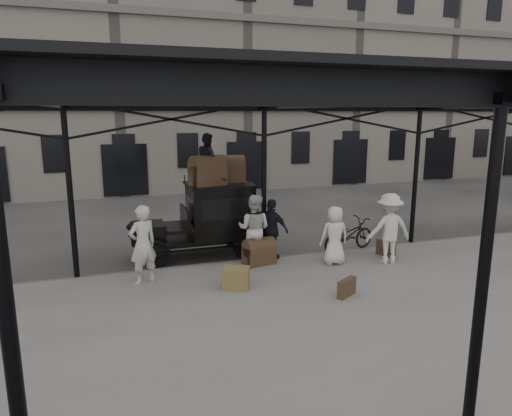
{
  "coord_description": "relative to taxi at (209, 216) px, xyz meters",
  "views": [
    {
      "loc": [
        -4.15,
        -9.79,
        4.2
      ],
      "look_at": [
        -0.37,
        1.6,
        1.7
      ],
      "focal_mm": 32.0,
      "sensor_mm": 36.0,
      "label": 1
    }
  ],
  "objects": [
    {
      "name": "porter_right",
      "position": [
        4.39,
        -2.65,
        -0.08
      ],
      "size": [
        1.32,
        0.83,
        1.94
      ],
      "primitive_type": "imported",
      "rotation": [
        0.0,
        0.0,
        3.05
      ],
      "color": "beige",
      "rests_on": "platform"
    },
    {
      "name": "porter_centre",
      "position": [
        2.96,
        -2.24,
        -0.25
      ],
      "size": [
        0.82,
        0.57,
        1.6
      ],
      "primitive_type": "imported",
      "rotation": [
        0.0,
        0.0,
        3.06
      ],
      "color": "silver",
      "rests_on": "platform"
    },
    {
      "name": "porter_midleft",
      "position": [
        0.92,
        -1.43,
        -0.11
      ],
      "size": [
        1.16,
        1.11,
        1.9
      ],
      "primitive_type": "imported",
      "rotation": [
        0.0,
        0.0,
        2.55
      ],
      "color": "beige",
      "rests_on": "platform"
    },
    {
      "name": "suitcase_flat",
      "position": [
        2.15,
        -4.38,
        -0.85
      ],
      "size": [
        0.59,
        0.44,
        0.4
      ],
      "primitive_type": "cube",
      "rotation": [
        0.0,
        0.0,
        0.54
      ],
      "color": "#4D3A24",
      "rests_on": "platform"
    },
    {
      "name": "building_frontage",
      "position": [
        1.31,
        14.86,
        5.8
      ],
      "size": [
        64.0,
        8.0,
        14.0
      ],
      "primitive_type": "cube",
      "color": "slate",
      "rests_on": "ground"
    },
    {
      "name": "porter_left",
      "position": [
        -2.1,
        -2.09,
        -0.09
      ],
      "size": [
        0.83,
        0.71,
        1.93
      ],
      "primitive_type": "imported",
      "rotation": [
        0.0,
        0.0,
        3.56
      ],
      "color": "beige",
      "rests_on": "platform"
    },
    {
      "name": "porter_official",
      "position": [
        1.48,
        -1.34,
        -0.19
      ],
      "size": [
        0.97,
        1.04,
        1.72
      ],
      "primitive_type": "imported",
      "rotation": [
        0.0,
        0.0,
        2.27
      ],
      "color": "black",
      "rests_on": "platform"
    },
    {
      "name": "suitcase_upright",
      "position": [
        4.7,
        -2.11,
        -0.83
      ],
      "size": [
        0.32,
        0.62,
        0.45
      ],
      "primitive_type": "cube",
      "rotation": [
        0.0,
        0.0,
        0.29
      ],
      "color": "#4D3A24",
      "rests_on": "platform"
    },
    {
      "name": "steamer_trunk_roof_far",
      "position": [
        0.67,
        0.2,
        1.31
      ],
      "size": [
        0.93,
        0.59,
        0.66
      ],
      "primitive_type": null,
      "rotation": [
        0.0,
        0.0,
        -0.05
      ],
      "color": "#4D3A24",
      "rests_on": "taxi"
    },
    {
      "name": "steamer_trunk_platform",
      "position": [
        1.01,
        -1.63,
        -0.75
      ],
      "size": [
        0.92,
        0.67,
        0.61
      ],
      "primitive_type": null,
      "rotation": [
        0.0,
        0.0,
        0.2
      ],
      "color": "#4D3A24",
      "rests_on": "platform"
    },
    {
      "name": "porter_roof",
      "position": [
        -0.03,
        -0.1,
        1.71
      ],
      "size": [
        0.65,
        0.79,
        1.47
      ],
      "primitive_type": "imported",
      "rotation": [
        0.0,
        0.0,
        1.71
      ],
      "color": "black",
      "rests_on": "taxi"
    },
    {
      "name": "taxi",
      "position": [
        0.0,
        0.0,
        0.0
      ],
      "size": [
        3.65,
        1.55,
        2.18
      ],
      "color": "black",
      "rests_on": "ground"
    },
    {
      "name": "bicycle",
      "position": [
        3.92,
        -1.34,
        -0.56
      ],
      "size": [
        2.0,
        1.12,
        0.99
      ],
      "primitive_type": "imported",
      "rotation": [
        0.0,
        0.0,
        1.83
      ],
      "color": "black",
      "rests_on": "platform"
    },
    {
      "name": "ground",
      "position": [
        1.31,
        -3.14,
        -1.2
      ],
      "size": [
        120.0,
        120.0,
        0.0
      ],
      "primitive_type": "plane",
      "color": "#383533",
      "rests_on": "ground"
    },
    {
      "name": "steamer_trunk_roof_near",
      "position": [
        -0.08,
        -0.25,
        1.33
      ],
      "size": [
        1.1,
        0.85,
        0.71
      ],
      "primitive_type": null,
      "rotation": [
        0.0,
        0.0,
        0.3
      ],
      "color": "#4D3A24",
      "rests_on": "taxi"
    },
    {
      "name": "platform",
      "position": [
        1.31,
        -5.14,
        -1.13
      ],
      "size": [
        28.0,
        8.0,
        0.15
      ],
      "primitive_type": "cube",
      "color": "slate",
      "rests_on": "ground"
    },
    {
      "name": "canopy",
      "position": [
        1.31,
        -4.86,
        3.39
      ],
      "size": [
        22.5,
        9.0,
        4.74
      ],
      "color": "black",
      "rests_on": "ground"
    },
    {
      "name": "wicker_hamper",
      "position": [
        -0.08,
        -3.14,
        -0.8
      ],
      "size": [
        0.73,
        0.66,
        0.5
      ],
      "primitive_type": "cube",
      "rotation": [
        0.0,
        0.0,
        -0.43
      ],
      "color": "olive",
      "rests_on": "platform"
    }
  ]
}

